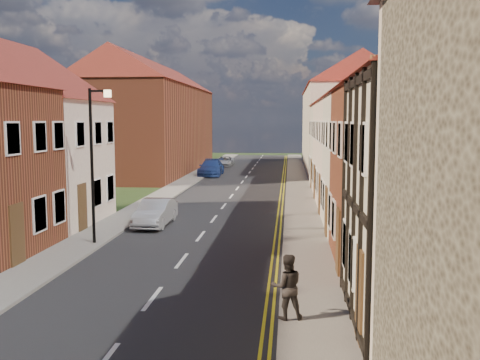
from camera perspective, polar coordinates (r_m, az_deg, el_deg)
road at (r=30.63m, az=-1.75°, el=-2.81°), size 7.00×90.00×0.02m
pavement_left at (r=31.46m, az=-9.74°, el=-2.57°), size 1.80×90.00×0.12m
pavement_right at (r=30.40m, az=6.52°, el=-2.83°), size 1.80×90.00×0.12m
cottage_r_white_near at (r=18.94m, az=22.50°, el=4.59°), size 8.30×6.00×9.00m
cottage_r_cream_mid at (r=24.15m, az=18.73°, el=5.04°), size 8.30×5.20×9.00m
cottage_r_pink at (r=29.43m, az=16.30°, el=5.29°), size 8.30×6.00×9.00m
cottage_r_white_far at (r=34.75m, az=14.61°, el=5.48°), size 8.30×5.20×9.00m
cottage_r_cream_far at (r=40.09m, az=13.37°, el=5.60°), size 8.30×6.00×9.00m
cottage_l_pink at (r=27.18m, az=-23.41°, el=4.73°), size 8.30×6.30×8.80m
block_right_far at (r=55.28m, az=11.18°, el=6.68°), size 8.30×24.20×10.50m
block_left_far at (r=51.67m, az=-9.35°, el=6.74°), size 8.30×24.20×10.50m
lamppost at (r=21.42m, az=-15.32°, el=2.49°), size 0.88×0.15×6.00m
car_mid at (r=25.28m, az=-9.00°, el=-3.46°), size 1.38×3.78×1.24m
car_far at (r=47.51m, az=-3.09°, el=1.31°), size 2.04×4.88×1.41m
car_distant at (r=56.93m, az=-1.69°, el=2.00°), size 1.92×3.97×1.09m
pedestrian_right at (r=13.20m, az=5.04°, el=-11.25°), size 0.87×0.74×1.59m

